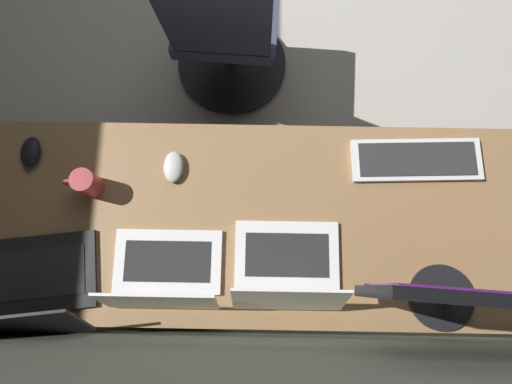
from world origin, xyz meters
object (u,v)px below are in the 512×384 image
(mouse_main, at_px, (31,152))
(mouse_spare, at_px, (173,167))
(monitor_primary, at_px, (485,299))
(keyboard_main, at_px, (416,160))
(coffee_mug, at_px, (87,183))
(office_chair, at_px, (225,30))
(laptop_left, at_px, (288,272))
(laptop_center, at_px, (164,277))
(laptop_leftmost, at_px, (36,293))
(drawer_pedestal, at_px, (190,241))

(mouse_main, xyz_separation_m, mouse_spare, (-0.47, 0.04, 0.00))
(monitor_primary, xyz_separation_m, mouse_main, (1.31, -0.44, -0.25))
(keyboard_main, distance_m, mouse_spare, 0.79)
(coffee_mug, height_order, office_chair, office_chair)
(monitor_primary, bearing_deg, mouse_spare, -25.13)
(laptop_left, bearing_deg, mouse_main, -23.93)
(laptop_center, distance_m, mouse_main, 0.61)
(keyboard_main, relative_size, office_chair, 0.44)
(laptop_leftmost, distance_m, keyboard_main, 1.25)
(coffee_mug, bearing_deg, office_chair, -117.14)
(drawer_pedestal, xyz_separation_m, keyboard_main, (-0.79, -0.24, 0.39))
(coffee_mug, bearing_deg, mouse_spare, -165.27)
(drawer_pedestal, relative_size, monitor_primary, 1.20)
(coffee_mug, distance_m, office_chair, 0.91)
(laptop_left, bearing_deg, drawer_pedestal, -19.62)
(laptop_leftmost, relative_size, office_chair, 0.37)
(drawer_pedestal, height_order, keyboard_main, keyboard_main)
(drawer_pedestal, bearing_deg, mouse_spare, -88.70)
(laptop_leftmost, distance_m, office_chair, 1.24)
(monitor_primary, height_order, mouse_spare, monitor_primary)
(mouse_spare, distance_m, office_chair, 0.75)
(laptop_leftmost, relative_size, laptop_center, 1.07)
(keyboard_main, height_order, mouse_spare, mouse_spare)
(laptop_left, relative_size, laptop_center, 0.97)
(laptop_leftmost, height_order, laptop_center, laptop_leftmost)
(laptop_leftmost, bearing_deg, keyboard_main, -159.23)
(laptop_leftmost, xyz_separation_m, keyboard_main, (-1.17, -0.44, -0.04))
(laptop_left, bearing_deg, laptop_leftmost, 5.69)
(monitor_primary, bearing_deg, office_chair, -56.44)
(monitor_primary, xyz_separation_m, office_chair, (0.71, -1.08, -0.54))
(laptop_left, relative_size, coffee_mug, 2.86)
(keyboard_main, height_order, coffee_mug, coffee_mug)
(laptop_center, height_order, mouse_main, laptop_center)
(keyboard_main, bearing_deg, drawer_pedestal, 16.88)
(drawer_pedestal, height_order, laptop_leftmost, laptop_leftmost)
(keyboard_main, height_order, office_chair, office_chair)
(laptop_center, bearing_deg, laptop_left, -176.91)
(monitor_primary, height_order, coffee_mug, monitor_primary)
(mouse_main, bearing_deg, laptop_left, 156.07)
(laptop_leftmost, distance_m, mouse_spare, 0.55)
(laptop_left, distance_m, laptop_center, 0.37)
(monitor_primary, relative_size, coffee_mug, 5.12)
(laptop_center, bearing_deg, laptop_leftmost, 8.23)
(laptop_center, bearing_deg, coffee_mug, -47.35)
(monitor_primary, bearing_deg, laptop_leftmost, 0.45)
(mouse_main, bearing_deg, laptop_center, 140.10)
(monitor_primary, xyz_separation_m, mouse_spare, (0.84, -0.39, -0.25))
(monitor_primary, distance_m, mouse_main, 1.40)
(keyboard_main, bearing_deg, laptop_center, 26.12)
(mouse_main, relative_size, office_chair, 0.11)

